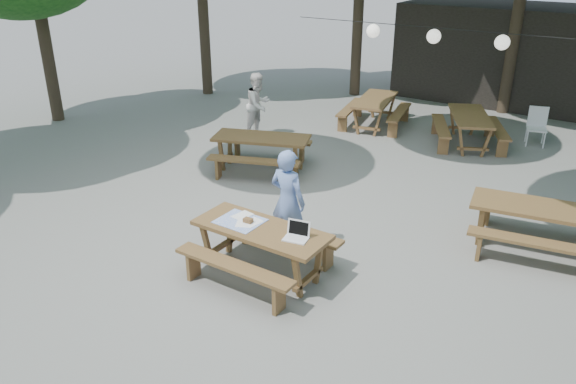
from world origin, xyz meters
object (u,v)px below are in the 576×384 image
(main_picnic_table, at_px, (261,250))
(woman, at_px, (288,201))
(second_person, at_px, (259,105))
(picnic_table_nw, at_px, (262,153))
(plastic_chair, at_px, (535,134))

(main_picnic_table, bearing_deg, woman, 95.54)
(main_picnic_table, height_order, second_person, second_person)
(woman, bearing_deg, main_picnic_table, 97.64)
(picnic_table_nw, xyz_separation_m, second_person, (-1.43, 1.85, 0.40))
(main_picnic_table, height_order, picnic_table_nw, same)
(picnic_table_nw, height_order, second_person, second_person)
(woman, bearing_deg, picnic_table_nw, -45.03)
(picnic_table_nw, bearing_deg, woman, -67.85)
(second_person, distance_m, plastic_chair, 6.72)
(main_picnic_table, relative_size, woman, 1.20)
(second_person, bearing_deg, plastic_chair, -58.94)
(main_picnic_table, relative_size, plastic_chair, 2.22)
(woman, distance_m, plastic_chair, 7.78)
(main_picnic_table, relative_size, picnic_table_nw, 0.86)
(woman, height_order, plastic_chair, woman)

